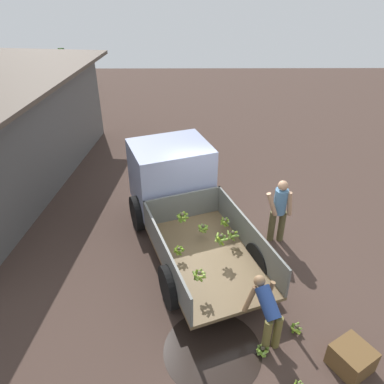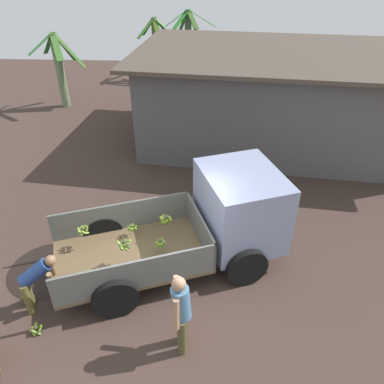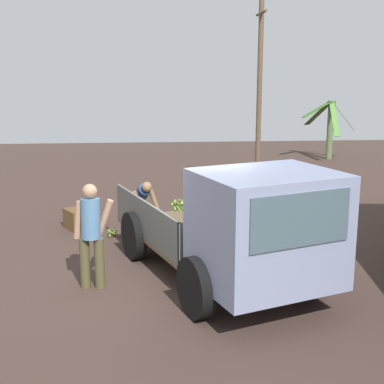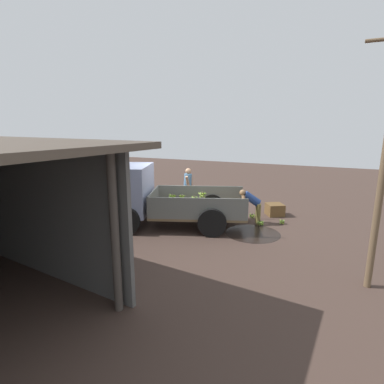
% 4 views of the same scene
% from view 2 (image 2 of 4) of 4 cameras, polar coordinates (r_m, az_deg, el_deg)
% --- Properties ---
extents(ground, '(36.00, 36.00, 0.00)m').
position_cam_2_polar(ground, '(8.20, -3.67, -14.43)').
color(ground, '#413029').
extents(mud_patch_0, '(1.77, 1.77, 0.01)m').
position_cam_2_polar(mud_patch_0, '(9.13, -21.03, -11.00)').
color(mud_patch_0, black).
rests_on(mud_patch_0, ground).
extents(cargo_truck, '(5.24, 3.50, 2.10)m').
position_cam_2_polar(cargo_truck, '(8.23, 4.35, -3.66)').
color(cargo_truck, brown).
rests_on(cargo_truck, ground).
extents(warehouse_shed, '(10.35, 7.03, 3.14)m').
position_cam_2_polar(warehouse_shed, '(13.58, 15.31, 16.39)').
color(warehouse_shed, '#545351').
rests_on(warehouse_shed, ground).
extents(banana_palm_1, '(2.10, 2.47, 3.02)m').
position_cam_2_polar(banana_palm_1, '(20.61, -5.58, 21.12)').
color(banana_palm_1, '#5E8545').
rests_on(banana_palm_1, ground).
extents(banana_palm_2, '(2.63, 2.26, 3.32)m').
position_cam_2_polar(banana_palm_2, '(20.89, -0.60, 21.82)').
color(banana_palm_2, '#445B3C').
rests_on(banana_palm_2, ground).
extents(banana_palm_4, '(2.13, 2.09, 3.08)m').
position_cam_2_polar(banana_palm_4, '(17.54, -19.48, 17.18)').
color(banana_palm_4, '#6B8258').
rests_on(banana_palm_4, ground).
extents(banana_palm_5, '(2.30, 2.29, 2.42)m').
position_cam_2_polar(banana_palm_5, '(20.09, 4.87, 19.87)').
color(banana_palm_5, '#586F43').
rests_on(banana_palm_5, ground).
extents(person_foreground_visitor, '(0.37, 0.68, 1.73)m').
position_cam_2_polar(person_foreground_visitor, '(6.58, -1.69, -17.67)').
color(person_foreground_visitor, brown).
rests_on(person_foreground_visitor, ground).
extents(person_worker_loading, '(0.77, 0.70, 1.23)m').
position_cam_2_polar(person_worker_loading, '(7.92, -22.71, -12.20)').
color(person_worker_loading, brown).
rests_on(person_worker_loading, ground).
extents(banana_bunch_on_ground_0, '(0.24, 0.23, 0.19)m').
position_cam_2_polar(banana_bunch_on_ground_0, '(7.97, -22.64, -18.68)').
color(banana_bunch_on_ground_0, '#463F2D').
rests_on(banana_bunch_on_ground_0, ground).
extents(banana_bunch_on_ground_1, '(0.26, 0.25, 0.20)m').
position_cam_2_polar(banana_bunch_on_ground_1, '(8.55, -23.68, -14.52)').
color(banana_bunch_on_ground_1, '#433D2C').
rests_on(banana_bunch_on_ground_1, ground).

